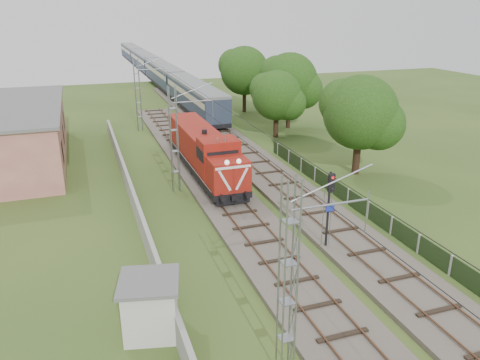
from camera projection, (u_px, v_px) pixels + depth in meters
name	position (u px, v px, depth m)	size (l,w,h in m)	color
ground	(274.00, 260.00, 25.98)	(140.00, 140.00, 0.00)	#324E1D
track_main	(235.00, 209.00, 32.12)	(4.20, 70.00, 0.45)	#6B6054
track_side	(241.00, 151.00, 45.18)	(4.20, 80.00, 0.45)	#6B6054
catenary	(175.00, 140.00, 34.32)	(3.31, 70.00, 8.00)	gray
boundary_wall	(129.00, 187.00, 34.37)	(0.25, 40.00, 1.50)	#9E9E99
station_building	(15.00, 133.00, 41.75)	(8.40, 20.40, 5.22)	tan
fence	(368.00, 210.00, 30.89)	(0.12, 32.00, 1.20)	black
locomotive	(204.00, 150.00, 38.62)	(2.80, 15.98, 4.06)	black
coach_rake	(153.00, 66.00, 90.79)	(3.02, 90.08, 3.49)	black
signal_post	(330.00, 198.00, 25.83)	(0.53, 0.41, 4.79)	black
relay_hut	(150.00, 306.00, 19.79)	(2.98, 2.98, 2.57)	beige
tree_a	(361.00, 113.00, 37.81)	(6.35, 6.05, 8.23)	#342015
tree_b	(290.00, 82.00, 52.79)	(6.62, 6.30, 8.58)	#342015
tree_c	(277.00, 96.00, 49.18)	(5.51, 5.25, 7.14)	#342015
tree_d	(245.00, 71.00, 61.22)	(6.63, 6.32, 8.60)	#342015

